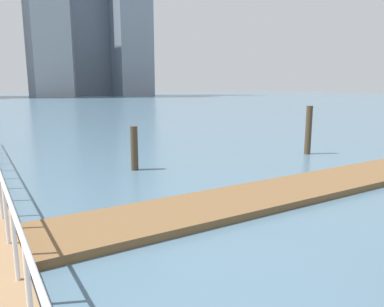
# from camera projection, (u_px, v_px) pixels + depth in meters

# --- Properties ---
(ground_plane) EXTENTS (300.00, 300.00, 0.00)m
(ground_plane) POSITION_uv_depth(u_px,v_px,m) (54.00, 145.00, 18.67)
(ground_plane) COLOR slate
(floating_dock) EXTENTS (14.53, 2.00, 0.18)m
(floating_dock) POSITION_uv_depth(u_px,v_px,m) (284.00, 192.00, 10.03)
(floating_dock) COLOR brown
(floating_dock) RESTS_ON ground_plane
(dock_piling_0) EXTENTS (0.27, 0.27, 2.15)m
(dock_piling_0) POSITION_uv_depth(u_px,v_px,m) (308.00, 130.00, 15.93)
(dock_piling_0) COLOR #473826
(dock_piling_0) RESTS_ON ground_plane
(dock_piling_1) EXTENTS (0.26, 0.26, 1.59)m
(dock_piling_1) POSITION_uv_depth(u_px,v_px,m) (134.00, 148.00, 12.90)
(dock_piling_1) COLOR #473826
(dock_piling_1) RESTS_ON ground_plane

